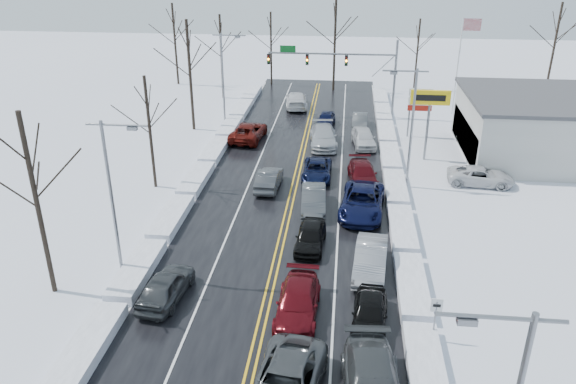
# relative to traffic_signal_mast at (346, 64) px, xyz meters

# --- Properties ---
(ground) EXTENTS (160.00, 160.00, 0.00)m
(ground) POSITION_rel_traffic_signal_mast_xyz_m (-3.45, -27.99, -5.48)
(ground) COLOR silver
(ground) RESTS_ON ground
(road_surface) EXTENTS (14.00, 84.00, 0.01)m
(road_surface) POSITION_rel_traffic_signal_mast_xyz_m (-3.45, -25.99, -5.47)
(road_surface) COLOR black
(road_surface) RESTS_ON ground
(snow_bank_left) EXTENTS (1.57, 72.00, 0.62)m
(snow_bank_left) POSITION_rel_traffic_signal_mast_xyz_m (-11.05, -25.99, -5.48)
(snow_bank_left) COLOR white
(snow_bank_left) RESTS_ON ground
(snow_bank_right) EXTENTS (1.57, 72.00, 0.62)m
(snow_bank_right) POSITION_rel_traffic_signal_mast_xyz_m (4.15, -25.99, -5.48)
(snow_bank_right) COLOR white
(snow_bank_right) RESTS_ON ground
(traffic_signal_mast) EXTENTS (13.28, 0.39, 8.00)m
(traffic_signal_mast) POSITION_rel_traffic_signal_mast_xyz_m (0.00, 0.00, 0.00)
(traffic_signal_mast) COLOR slate
(traffic_signal_mast) RESTS_ON ground
(tires_plus_sign) EXTENTS (3.20, 0.34, 6.00)m
(tires_plus_sign) POSITION_rel_traffic_signal_mast_xyz_m (7.05, -12.00, -0.49)
(tires_plus_sign) COLOR slate
(tires_plus_sign) RESTS_ON ground
(used_vehicles_sign) EXTENTS (2.20, 0.22, 4.65)m
(used_vehicles_sign) POSITION_rel_traffic_signal_mast_xyz_m (7.05, -5.99, -2.16)
(used_vehicles_sign) COLOR slate
(used_vehicles_sign) RESTS_ON ground
(speed_limit_sign) EXTENTS (0.55, 0.09, 2.35)m
(speed_limit_sign) POSITION_rel_traffic_signal_mast_xyz_m (4.75, -35.99, -3.84)
(speed_limit_sign) COLOR slate
(speed_limit_sign) RESTS_ON ground
(flagpole) EXTENTS (1.87, 1.20, 10.00)m
(flagpole) POSITION_rel_traffic_signal_mast_xyz_m (11.72, 2.01, 0.45)
(flagpole) COLOR silver
(flagpole) RESTS_ON ground
(streetlight_ne) EXTENTS (3.20, 0.25, 9.00)m
(streetlight_ne) POSITION_rel_traffic_signal_mast_xyz_m (4.85, -17.99, -0.17)
(streetlight_ne) COLOR slate
(streetlight_ne) RESTS_ON ground
(streetlight_sw) EXTENTS (3.20, 0.25, 9.00)m
(streetlight_sw) POSITION_rel_traffic_signal_mast_xyz_m (-11.74, -31.99, -0.17)
(streetlight_sw) COLOR slate
(streetlight_sw) RESTS_ON ground
(streetlight_nw) EXTENTS (3.20, 0.25, 9.00)m
(streetlight_nw) POSITION_rel_traffic_signal_mast_xyz_m (-11.74, -3.99, -0.17)
(streetlight_nw) COLOR slate
(streetlight_nw) RESTS_ON ground
(tree_left_b) EXTENTS (4.00, 4.00, 10.00)m
(tree_left_b) POSITION_rel_traffic_signal_mast_xyz_m (-14.95, -33.99, 1.51)
(tree_left_b) COLOR #2D231C
(tree_left_b) RESTS_ON ground
(tree_left_c) EXTENTS (3.40, 3.40, 8.50)m
(tree_left_c) POSITION_rel_traffic_signal_mast_xyz_m (-13.95, -19.99, 0.46)
(tree_left_c) COLOR #2D231C
(tree_left_c) RESTS_ON ground
(tree_left_d) EXTENTS (4.20, 4.20, 10.50)m
(tree_left_d) POSITION_rel_traffic_signal_mast_xyz_m (-14.65, -5.99, 1.86)
(tree_left_d) COLOR #2D231C
(tree_left_d) RESTS_ON ground
(tree_left_e) EXTENTS (3.80, 3.80, 9.50)m
(tree_left_e) POSITION_rel_traffic_signal_mast_xyz_m (-14.25, 6.01, 1.16)
(tree_left_e) COLOR #2D231C
(tree_left_e) RESTS_ON ground
(tree_far_a) EXTENTS (4.00, 4.00, 10.00)m
(tree_far_a) POSITION_rel_traffic_signal_mast_xyz_m (-21.45, 12.01, 1.51)
(tree_far_a) COLOR #2D231C
(tree_far_a) RESTS_ON ground
(tree_far_b) EXTENTS (3.60, 3.60, 9.00)m
(tree_far_b) POSITION_rel_traffic_signal_mast_xyz_m (-9.45, 13.01, 0.81)
(tree_far_b) COLOR #2D231C
(tree_far_b) RESTS_ON ground
(tree_far_c) EXTENTS (4.40, 4.40, 11.00)m
(tree_far_c) POSITION_rel_traffic_signal_mast_xyz_m (-1.45, 11.01, 2.21)
(tree_far_c) COLOR #2D231C
(tree_far_c) RESTS_ON ground
(tree_far_d) EXTENTS (3.40, 3.40, 8.50)m
(tree_far_d) POSITION_rel_traffic_signal_mast_xyz_m (8.55, 12.51, 0.46)
(tree_far_d) COLOR #2D231C
(tree_far_d) RESTS_ON ground
(tree_far_e) EXTENTS (4.20, 4.20, 10.50)m
(tree_far_e) POSITION_rel_traffic_signal_mast_xyz_m (24.55, 13.01, 1.86)
(tree_far_e) COLOR #2D231C
(tree_far_e) RESTS_ON ground
(queued_car_3) EXTENTS (2.18, 5.14, 1.48)m
(queued_car_3) POSITION_rel_traffic_signal_mast_xyz_m (-1.74, -34.70, -5.48)
(queued_car_3) COLOR #550B11
(queued_car_3) RESTS_ON ground
(queued_car_4) EXTENTS (1.92, 4.32, 1.45)m
(queued_car_4) POSITION_rel_traffic_signal_mast_xyz_m (-1.59, -27.86, -5.48)
(queued_car_4) COLOR black
(queued_car_4) RESTS_ON ground
(queued_car_5) EXTENTS (1.90, 4.79, 1.55)m
(queued_car_5) POSITION_rel_traffic_signal_mast_xyz_m (-1.73, -22.68, -5.48)
(queued_car_5) COLOR #404345
(queued_car_5) RESTS_ON ground
(queued_car_6) EXTENTS (2.24, 4.83, 1.34)m
(queued_car_6) POSITION_rel_traffic_signal_mast_xyz_m (-1.82, -17.02, -5.48)
(queued_car_6) COLOR black
(queued_car_6) RESTS_ON ground
(queued_car_7) EXTENTS (2.85, 5.96, 1.68)m
(queued_car_7) POSITION_rel_traffic_signal_mast_xyz_m (-1.71, -9.37, -5.48)
(queued_car_7) COLOR #B0B4B9
(queued_car_7) RESTS_ON ground
(queued_car_8) EXTENTS (1.98, 4.23, 1.40)m
(queued_car_8) POSITION_rel_traffic_signal_mast_xyz_m (-1.72, -3.72, -5.48)
(queued_car_8) COLOR black
(queued_car_8) RESTS_ON ground
(queued_car_12) EXTENTS (2.04, 4.35, 1.44)m
(queued_car_12) POSITION_rel_traffic_signal_mast_xyz_m (1.81, -35.13, -5.48)
(queued_car_12) COLOR black
(queued_car_12) RESTS_ON ground
(queued_car_13) EXTENTS (2.17, 5.15, 1.65)m
(queued_car_13) POSITION_rel_traffic_signal_mast_xyz_m (1.97, -30.31, -5.48)
(queued_car_13) COLOR gray
(queued_car_13) RESTS_ON ground
(queued_car_14) EXTENTS (3.42, 6.42, 1.72)m
(queued_car_14) POSITION_rel_traffic_signal_mast_xyz_m (1.61, -22.86, -5.48)
(queued_car_14) COLOR black
(queued_car_14) RESTS_ON ground
(queued_car_15) EXTENTS (2.56, 5.23, 1.46)m
(queued_car_15) POSITION_rel_traffic_signal_mast_xyz_m (1.73, -17.58, -5.48)
(queued_car_15) COLOR #44090E
(queued_car_15) RESTS_ON ground
(queued_car_16) EXTENTS (2.47, 4.86, 1.59)m
(queued_car_16) POSITION_rel_traffic_signal_mast_xyz_m (1.94, -9.20, -5.48)
(queued_car_16) COLOR silver
(queued_car_16) RESTS_ON ground
(queued_car_17) EXTENTS (1.55, 4.20, 1.37)m
(queued_car_17) POSITION_rel_traffic_signal_mast_xyz_m (1.64, -3.80, -5.48)
(queued_car_17) COLOR #46494C
(queued_car_17) RESTS_ON ground
(oncoming_car_0) EXTENTS (1.74, 4.53, 1.47)m
(oncoming_car_0) POSITION_rel_traffic_signal_mast_xyz_m (-5.32, -19.32, -5.48)
(oncoming_car_0) COLOR #3E4043
(oncoming_car_0) RESTS_ON ground
(oncoming_car_1) EXTENTS (3.18, 5.99, 1.60)m
(oncoming_car_1) POSITION_rel_traffic_signal_mast_xyz_m (-8.73, -8.53, -5.48)
(oncoming_car_1) COLOR #55100B
(oncoming_car_1) RESTS_ON ground
(oncoming_car_2) EXTENTS (2.99, 6.03, 1.69)m
(oncoming_car_2) POSITION_rel_traffic_signal_mast_xyz_m (-5.29, 2.85, -5.48)
(oncoming_car_2) COLOR white
(oncoming_car_2) RESTS_ON ground
(oncoming_car_3) EXTENTS (2.31, 4.74, 1.56)m
(oncoming_car_3) POSITION_rel_traffic_signal_mast_xyz_m (-8.71, -34.06, -5.48)
(oncoming_car_3) COLOR #393C3E
(oncoming_car_3) RESTS_ON ground
(parked_car_0) EXTENTS (5.16, 2.71, 1.39)m
(parked_car_0) POSITION_rel_traffic_signal_mast_xyz_m (10.69, -16.98, -5.48)
(parked_car_0) COLOR silver
(parked_car_0) RESTS_ON ground
(parked_car_1) EXTENTS (2.49, 5.80, 1.67)m
(parked_car_1) POSITION_rel_traffic_signal_mast_xyz_m (13.41, -11.09, -5.48)
(parked_car_1) COLOR #3E4043
(parked_car_1) RESTS_ON ground
(parked_car_2) EXTENTS (1.94, 4.41, 1.48)m
(parked_car_2) POSITION_rel_traffic_signal_mast_xyz_m (11.46, -5.84, -5.48)
(parked_car_2) COLOR black
(parked_car_2) RESTS_ON ground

